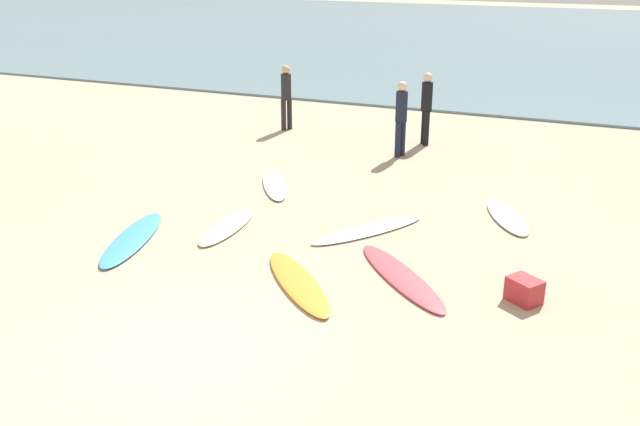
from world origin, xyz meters
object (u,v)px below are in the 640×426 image
surfboard_4 (275,184)px  beach_cooler (524,290)px  surfboard_2 (368,230)px  surfboard_3 (298,283)px  surfboard_6 (227,226)px  surfboard_1 (132,239)px  beachgoer_mid (401,115)px  surfboard_5 (401,277)px  beachgoer_near (286,94)px  beachgoer_far (426,105)px  surfboard_0 (507,217)px

surfboard_4 → beach_cooler: size_ratio=4.69×
surfboard_2 → surfboard_3: (-0.29, -2.44, 0.01)m
surfboard_6 → surfboard_1: bearing=39.4°
surfboard_3 → beachgoer_mid: size_ratio=1.29×
surfboard_3 → surfboard_5: (1.39, 0.82, -0.01)m
surfboard_1 → beachgoer_near: size_ratio=1.40×
surfboard_5 → beachgoer_far: size_ratio=1.39×
beachgoer_near → surfboard_2: bearing=-113.3°
surfboard_0 → beach_cooler: size_ratio=4.12×
surfboard_2 → beachgoer_mid: bearing=-45.8°
surfboard_0 → beach_cooler: beach_cooler is taller
surfboard_2 → surfboard_0: bearing=-109.9°
surfboard_3 → beachgoer_mid: 7.40m
surfboard_2 → surfboard_4: size_ratio=1.12×
surfboard_4 → beachgoer_mid: 3.82m
beachgoer_mid → beachgoer_far: size_ratio=0.99×
surfboard_6 → beachgoer_far: bearing=-107.9°
surfboard_0 → surfboard_6: size_ratio=0.97×
surfboard_2 → beachgoer_near: (-4.53, 6.22, 0.97)m
beachgoer_far → beach_cooler: bearing=-9.7°
beachgoer_near → beach_cooler: (7.48, -7.88, -0.82)m
surfboard_4 → beachgoer_far: beachgoer_far is taller
surfboard_0 → surfboard_6: surfboard_6 is taller
surfboard_5 → beachgoer_near: beachgoer_near is taller
surfboard_1 → surfboard_3: 3.42m
surfboard_1 → surfboard_5: surfboard_1 is taller
beachgoer_far → surfboard_4: bearing=-59.1°
surfboard_4 → beachgoer_far: bearing=34.2°
surfboard_6 → beachgoer_mid: (1.58, 5.72, 1.00)m
surfboard_3 → beachgoer_far: (-0.28, 8.61, 1.00)m
beachgoer_near → beach_cooler: beachgoer_near is taller
surfboard_0 → beachgoer_far: 5.44m
surfboard_3 → surfboard_5: surfboard_3 is taller
surfboard_3 → beachgoer_far: beachgoer_far is taller
beachgoer_near → beachgoer_far: beachgoer_far is taller
surfboard_1 → surfboard_4: surfboard_1 is taller
surfboard_0 → surfboard_1: size_ratio=0.76×
surfboard_4 → surfboard_1: bearing=-135.7°
surfboard_4 → surfboard_3: bearing=-90.3°
surfboard_1 → surfboard_4: bearing=59.2°
surfboard_4 → beach_cooler: 6.56m
surfboard_5 → beachgoer_near: 9.70m
surfboard_5 → beachgoer_far: beachgoer_far is taller
surfboard_0 → surfboard_1: surfboard_1 is taller
surfboard_2 → surfboard_3: surfboard_3 is taller
surfboard_5 → surfboard_3: bearing=167.2°
surfboard_0 → surfboard_2: size_ratio=0.78×
surfboard_0 → beach_cooler: bearing=-103.4°
surfboard_4 → surfboard_2: bearing=-62.3°
surfboard_0 → surfboard_1: bearing=-174.4°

